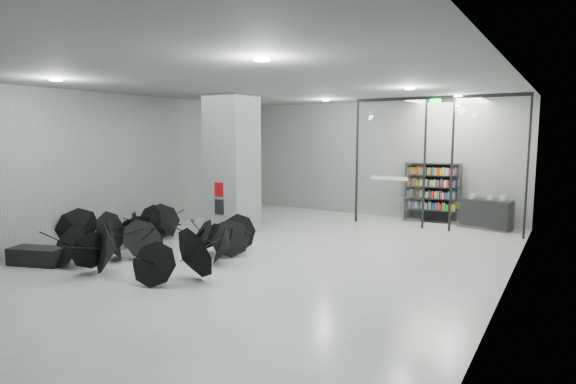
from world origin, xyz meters
The scene contains 10 objects.
room centered at (0.00, 0.00, 2.84)m, with size 14.00×14.02×4.01m.
column centered at (-2.50, 2.00, 2.00)m, with size 1.20×1.20×4.00m, color slate.
fire_cabinet centered at (-2.50, 1.38, 1.35)m, with size 0.28×0.04×0.38m, color #A50A07.
info_panel centered at (-2.50, 1.38, 0.85)m, with size 0.30×0.03×0.42m, color black.
exit_sign centered at (2.40, 5.30, 3.82)m, with size 0.30×0.06×0.15m, color #0CE533.
glass_partition centered at (2.39, 5.50, 2.18)m, with size 5.06×0.08×4.00m.
bench centered at (-4.10, -2.98, 0.19)m, with size 1.21×0.52×0.39m, color black.
bookshelf centered at (2.03, 6.75, 0.97)m, with size 1.77×0.35×1.95m, color black, non-canonical shape.
shop_counter centered at (3.74, 6.49, 0.45)m, with size 1.51×0.60×0.91m, color black.
umbrella_cluster centered at (-2.56, -1.11, 0.31)m, with size 5.58×4.52×1.30m.
Camera 1 is at (5.96, -8.76, 2.90)m, focal length 29.30 mm.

